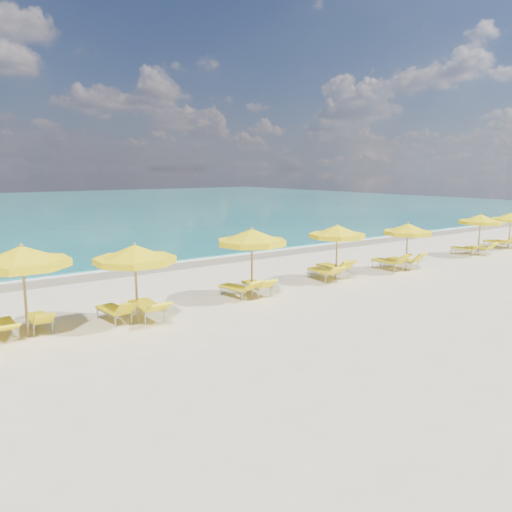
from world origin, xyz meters
TOP-DOWN VIEW (x-y plane):
  - ground_plane at (0.00, 0.00)m, footprint 120.00×120.00m
  - ocean at (0.00, 48.00)m, footprint 120.00×80.00m
  - wet_sand_band at (0.00, 7.40)m, footprint 120.00×2.60m
  - foam_line at (0.00, 8.20)m, footprint 120.00×1.20m
  - whitecap_near at (-6.00, 17.00)m, footprint 14.00×0.36m
  - whitecap_far at (8.00, 24.00)m, footprint 18.00×0.30m
  - umbrella_2 at (-8.45, 0.41)m, footprint 3.25×3.25m
  - umbrella_3 at (-5.57, -0.23)m, footprint 3.07×3.07m
  - umbrella_4 at (-1.07, 0.27)m, footprint 2.78×2.78m
  - umbrella_5 at (3.36, 0.54)m, footprint 2.58×2.58m
  - umbrella_6 at (7.19, 0.01)m, footprint 2.40×2.40m
  - umbrella_7 at (13.62, 0.34)m, footprint 2.32×2.32m
  - umbrella_8 at (17.21, 0.60)m, footprint 2.08×2.08m
  - lounger_2_left at (-8.95, 0.82)m, footprint 0.57×1.69m
  - lounger_2_right at (-8.06, 0.85)m, footprint 0.58×1.62m
  - lounger_3_left at (-6.05, 0.32)m, footprint 0.77×1.75m
  - lounger_3_right at (-5.15, 0.03)m, footprint 0.75×2.07m
  - lounger_4_left at (-1.51, 0.56)m, footprint 0.85×1.74m
  - lounger_4_right at (-0.66, 0.52)m, footprint 0.76×1.78m
  - lounger_5_left at (2.84, 0.76)m, footprint 0.89×1.95m
  - lounger_5_right at (3.72, 1.06)m, footprint 0.90×2.02m
  - lounger_6_left at (6.72, 0.61)m, footprint 0.66×1.82m
  - lounger_6_right at (7.63, 0.47)m, footprint 0.73×1.80m
  - lounger_7_left at (13.23, 0.88)m, footprint 0.84×1.67m
  - lounger_7_right at (14.01, 0.51)m, footprint 0.60×1.60m
  - lounger_8_left at (16.71, 0.99)m, footprint 0.64×1.74m
  - lounger_8_right at (17.57, 0.92)m, footprint 0.71×1.70m

SIDE VIEW (x-z plane):
  - ground_plane at x=0.00m, z-range 0.00..0.00m
  - ocean at x=0.00m, z-range -0.15..0.15m
  - wet_sand_band at x=0.00m, z-range -0.01..0.01m
  - foam_line at x=0.00m, z-range -0.01..0.01m
  - whitecap_near at x=-6.00m, z-range -0.03..0.03m
  - whitecap_far at x=8.00m, z-range -0.03..0.03m
  - lounger_2_left at x=-8.95m, z-range -0.11..0.50m
  - lounger_7_left at x=13.23m, z-range -0.16..0.56m
  - lounger_2_right at x=-8.06m, z-range -0.16..0.55m
  - lounger_7_right at x=14.01m, z-range -0.17..0.57m
  - lounger_8_right at x=17.57m, z-range -0.17..0.57m
  - lounger_4_left at x=-1.51m, z-range -0.17..0.58m
  - lounger_4_right at x=-0.66m, z-range -0.16..0.59m
  - lounger_3_left at x=-6.05m, z-range -0.19..0.63m
  - lounger_8_left at x=16.71m, z-range -0.20..0.63m
  - lounger_6_right at x=7.63m, z-range -0.20..0.66m
  - lounger_5_left at x=2.84m, z-range -0.16..0.61m
  - lounger_6_left at x=6.72m, z-range -0.21..0.67m
  - lounger_3_right at x=-5.15m, z-range -0.16..0.64m
  - lounger_5_right at x=3.72m, z-range -0.21..0.70m
  - umbrella_8 at x=17.21m, z-range 0.73..2.82m
  - umbrella_6 at x=7.19m, z-range 0.77..2.94m
  - umbrella_7 at x=13.62m, z-range 0.78..2.99m
  - umbrella_5 at x=3.36m, z-range 0.82..3.13m
  - umbrella_3 at x=-5.57m, z-range 0.85..3.26m
  - umbrella_4 at x=-1.07m, z-range 0.88..3.38m
  - umbrella_2 at x=-8.45m, z-range 0.90..3.47m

